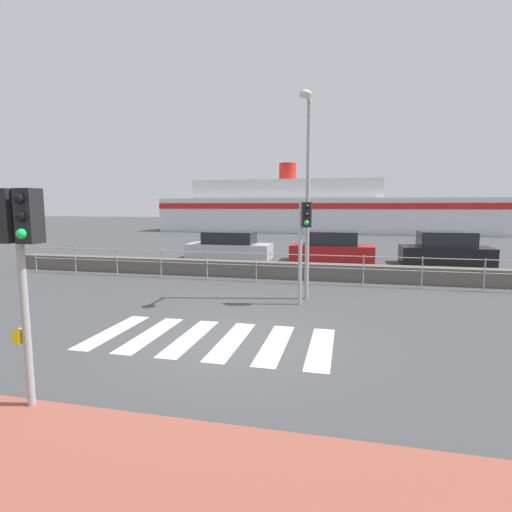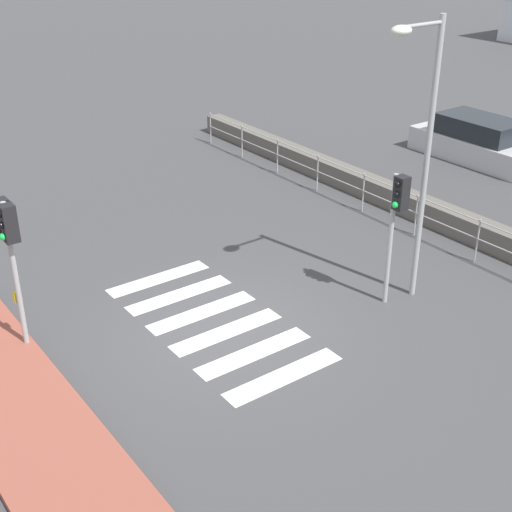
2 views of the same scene
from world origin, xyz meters
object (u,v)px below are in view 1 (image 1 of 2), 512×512
Objects in this scene: traffic_light_near at (19,240)px; traffic_light_far at (304,230)px; parked_car_silver at (229,247)px; streetlamp at (307,174)px; parked_car_black at (445,251)px; parked_car_red at (332,249)px; ferry_boat at (318,210)px.

traffic_light_near reaches higher than traffic_light_far.
parked_car_silver is (-4.84, 8.99, -1.49)m from traffic_light_far.
streetlamp is 10.60m from parked_car_black.
parked_car_black reaches higher than parked_car_red.
traffic_light_near is 0.09× the size of ferry_boat.
parked_car_red is (0.41, 8.99, -1.45)m from traffic_light_far.
traffic_light_far is 1.59m from streetlamp.
ferry_boat reaches higher than traffic_light_near.
streetlamp is 1.32× the size of parked_car_silver.
traffic_light_near is 15.86m from parked_car_silver.
ferry_boat is 8.48× the size of parked_car_red.
parked_car_silver is at bearing 119.62° from streetlamp.
traffic_light_near is 0.68× the size of parked_car_silver.
traffic_light_near is 16.07m from parked_car_red.
ferry_boat reaches higher than traffic_light_far.
traffic_light_far is at bearing -90.88° from streetlamp.
ferry_boat is 22.71m from parked_car_red.
traffic_light_near is 0.51× the size of streetlamp.
ferry_boat is (-1.92, 31.52, 0.19)m from traffic_light_far.
ferry_boat is at bearing 95.92° from parked_car_red.
traffic_light_near is 38.18m from ferry_boat.
streetlamp is at bearing 67.95° from traffic_light_near.
parked_car_red reaches higher than parked_car_silver.
ferry_boat reaches higher than streetlamp.
streetlamp is at bearing 89.12° from traffic_light_far.
traffic_light_near is 1.04× the size of traffic_light_far.
parked_car_black is at bearing 58.17° from traffic_light_far.
parked_car_red is at bearing -84.08° from ferry_boat.
parked_car_silver is 5.26m from parked_car_red.
ferry_boat reaches higher than parked_car_silver.
parked_car_silver is at bearing -97.38° from ferry_boat.
parked_car_black is at bearing 56.84° from streetlamp.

